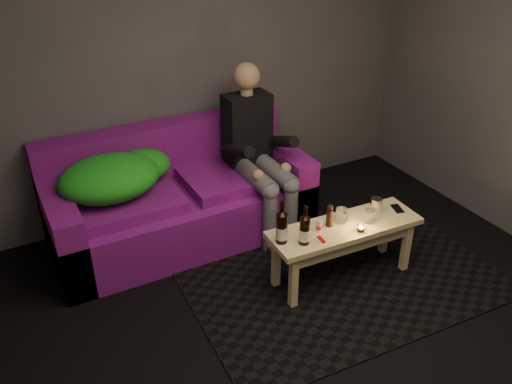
{
  "coord_description": "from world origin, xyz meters",
  "views": [
    {
      "loc": [
        -1.63,
        -1.79,
        2.5
      ],
      "look_at": [
        0.08,
        1.39,
        0.47
      ],
      "focal_mm": 38.0,
      "sensor_mm": 36.0,
      "label": 1
    }
  ],
  "objects_px": {
    "steel_cup": "(376,205)",
    "beer_bottle_b": "(305,230)",
    "person": "(257,149)",
    "coffee_table": "(344,235)",
    "beer_bottle_a": "(282,227)",
    "sofa": "(178,200)"
  },
  "relations": [
    {
      "from": "steel_cup",
      "to": "beer_bottle_b",
      "type": "bearing_deg",
      "value": -172.59
    },
    {
      "from": "person",
      "to": "beer_bottle_a",
      "type": "xyz_separation_m",
      "value": [
        -0.3,
        -0.91,
        -0.13
      ]
    },
    {
      "from": "sofa",
      "to": "beer_bottle_a",
      "type": "bearing_deg",
      "value": -73.12
    },
    {
      "from": "sofa",
      "to": "beer_bottle_b",
      "type": "xyz_separation_m",
      "value": [
        0.45,
        -1.15,
        0.24
      ]
    },
    {
      "from": "sofa",
      "to": "coffee_table",
      "type": "xyz_separation_m",
      "value": [
        0.82,
        -1.11,
        0.06
      ]
    },
    {
      "from": "beer_bottle_a",
      "to": "beer_bottle_b",
      "type": "distance_m",
      "value": 0.15
    },
    {
      "from": "steel_cup",
      "to": "beer_bottle_a",
      "type": "bearing_deg",
      "value": -179.74
    },
    {
      "from": "person",
      "to": "coffee_table",
      "type": "distance_m",
      "value": 1.02
    },
    {
      "from": "sofa",
      "to": "person",
      "type": "height_order",
      "value": "person"
    },
    {
      "from": "person",
      "to": "steel_cup",
      "type": "relative_size",
      "value": 11.82
    },
    {
      "from": "person",
      "to": "coffee_table",
      "type": "height_order",
      "value": "person"
    },
    {
      "from": "coffee_table",
      "to": "beer_bottle_b",
      "type": "relative_size",
      "value": 3.93
    },
    {
      "from": "coffee_table",
      "to": "beer_bottle_b",
      "type": "xyz_separation_m",
      "value": [
        -0.37,
        -0.05,
        0.19
      ]
    },
    {
      "from": "steel_cup",
      "to": "sofa",
      "type": "bearing_deg",
      "value": 136.26
    },
    {
      "from": "person",
      "to": "beer_bottle_b",
      "type": "distance_m",
      "value": 1.02
    },
    {
      "from": "beer_bottle_b",
      "to": "steel_cup",
      "type": "xyz_separation_m",
      "value": [
        0.67,
        0.09,
        -0.05
      ]
    },
    {
      "from": "person",
      "to": "beer_bottle_a",
      "type": "height_order",
      "value": "person"
    },
    {
      "from": "person",
      "to": "steel_cup",
      "type": "bearing_deg",
      "value": -61.51
    },
    {
      "from": "coffee_table",
      "to": "steel_cup",
      "type": "xyz_separation_m",
      "value": [
        0.29,
        0.04,
        0.14
      ]
    },
    {
      "from": "sofa",
      "to": "beer_bottle_a",
      "type": "height_order",
      "value": "sofa"
    },
    {
      "from": "coffee_table",
      "to": "steel_cup",
      "type": "height_order",
      "value": "steel_cup"
    },
    {
      "from": "coffee_table",
      "to": "beer_bottle_a",
      "type": "distance_m",
      "value": 0.53
    }
  ]
}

